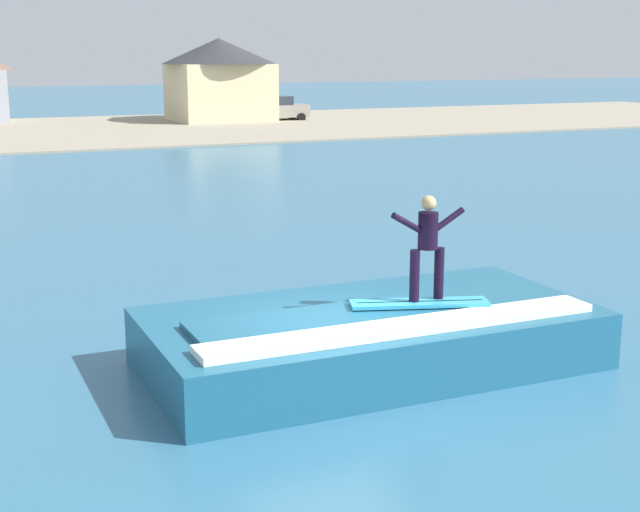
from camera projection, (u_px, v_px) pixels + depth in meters
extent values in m
plane|color=#306684|center=(333.00, 382.00, 14.02)|extent=(260.00, 260.00, 0.00)
cube|color=#1D5A77|center=(370.00, 338.00, 14.71)|extent=(7.24, 3.63, 0.92)
cube|color=#1D5A77|center=(383.00, 315.00, 14.19)|extent=(6.15, 1.63, 0.10)
cube|color=white|center=(406.00, 327.00, 13.54)|extent=(6.52, 0.65, 0.12)
cube|color=#33A5CC|center=(419.00, 303.00, 14.51)|extent=(2.27, 1.16, 0.06)
cube|color=black|center=(419.00, 301.00, 14.50)|extent=(1.97, 0.69, 0.01)
cylinder|color=black|center=(415.00, 276.00, 14.41)|extent=(0.16, 0.16, 0.85)
cylinder|color=black|center=(439.00, 273.00, 14.58)|extent=(0.16, 0.16, 0.85)
cylinder|color=black|center=(428.00, 231.00, 14.34)|extent=(0.32, 0.32, 0.59)
sphere|color=tan|center=(429.00, 203.00, 14.24)|extent=(0.24, 0.24, 0.24)
cylinder|color=black|center=(406.00, 223.00, 14.14)|extent=(0.53, 0.10, 0.36)
cylinder|color=black|center=(450.00, 219.00, 14.46)|extent=(0.53, 0.10, 0.36)
cube|color=gray|center=(15.00, 133.00, 56.54)|extent=(120.00, 24.80, 0.12)
cube|color=gray|center=(279.00, 111.00, 66.45)|extent=(4.26, 1.77, 0.90)
cube|color=#262D38|center=(275.00, 101.00, 66.16)|extent=(2.34, 1.59, 0.64)
cylinder|color=black|center=(292.00, 116.00, 67.94)|extent=(0.64, 0.22, 0.64)
cylinder|color=black|center=(301.00, 117.00, 66.27)|extent=(0.64, 0.22, 0.64)
cylinder|color=black|center=(257.00, 117.00, 66.84)|extent=(0.64, 0.22, 0.64)
cylinder|color=black|center=(266.00, 119.00, 65.17)|extent=(0.64, 0.22, 0.64)
cube|color=beige|center=(220.00, 93.00, 65.95)|extent=(6.71, 6.72, 4.19)
cone|color=#2D2D33|center=(219.00, 51.00, 65.29)|extent=(8.33, 8.33, 1.81)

